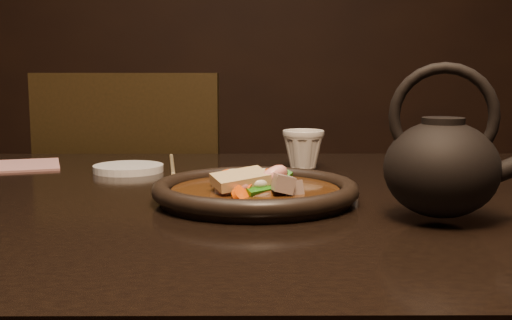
{
  "coord_description": "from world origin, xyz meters",
  "views": [
    {
      "loc": [
        0.13,
        -0.89,
        0.92
      ],
      "look_at": [
        0.13,
        -0.0,
        0.8
      ],
      "focal_mm": 45.0,
      "sensor_mm": 36.0,
      "label": 1
    }
  ],
  "objects_px": {
    "table": "(164,247)",
    "chair": "(142,245)",
    "tea_cup": "(303,148)",
    "plate": "(255,192)",
    "teapot": "(442,164)"
  },
  "relations": [
    {
      "from": "teapot",
      "to": "plate",
      "type": "bearing_deg",
      "value": 167.2
    },
    {
      "from": "table",
      "to": "chair",
      "type": "xyz_separation_m",
      "value": [
        -0.14,
        0.64,
        -0.17
      ]
    },
    {
      "from": "table",
      "to": "plate",
      "type": "distance_m",
      "value": 0.17
    },
    {
      "from": "chair",
      "to": "table",
      "type": "bearing_deg",
      "value": 106.63
    },
    {
      "from": "plate",
      "to": "tea_cup",
      "type": "height_order",
      "value": "tea_cup"
    },
    {
      "from": "plate",
      "to": "tea_cup",
      "type": "relative_size",
      "value": 3.69
    },
    {
      "from": "tea_cup",
      "to": "chair",
      "type": "bearing_deg",
      "value": 132.39
    },
    {
      "from": "chair",
      "to": "plate",
      "type": "xyz_separation_m",
      "value": [
        0.28,
        -0.69,
        0.26
      ]
    },
    {
      "from": "chair",
      "to": "tea_cup",
      "type": "xyz_separation_m",
      "value": [
        0.36,
        -0.4,
        0.29
      ]
    },
    {
      "from": "chair",
      "to": "tea_cup",
      "type": "bearing_deg",
      "value": 136.28
    },
    {
      "from": "tea_cup",
      "to": "plate",
      "type": "bearing_deg",
      "value": -106.6
    },
    {
      "from": "table",
      "to": "tea_cup",
      "type": "distance_m",
      "value": 0.34
    },
    {
      "from": "tea_cup",
      "to": "teapot",
      "type": "xyz_separation_m",
      "value": [
        0.13,
        -0.4,
        0.03
      ]
    },
    {
      "from": "table",
      "to": "chair",
      "type": "bearing_deg",
      "value": 102.74
    },
    {
      "from": "tea_cup",
      "to": "table",
      "type": "bearing_deg",
      "value": -132.07
    }
  ]
}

